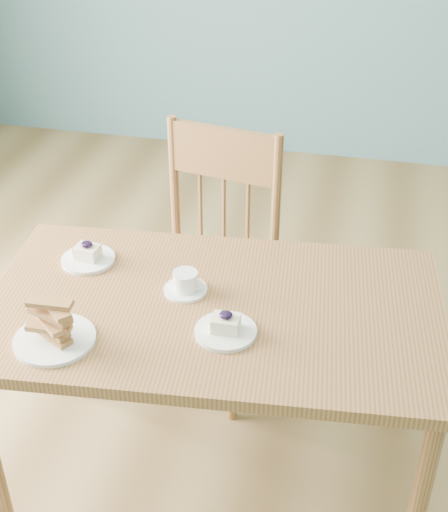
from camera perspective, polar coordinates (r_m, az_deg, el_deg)
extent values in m
cube|color=#997947|center=(2.47, 8.28, -17.22)|extent=(5.00, 5.00, 0.01)
cube|color=#A56C3E|center=(2.00, -0.86, -4.34)|extent=(1.34, 0.84, 0.04)
cylinder|color=#A56C3E|center=(2.03, 15.31, -18.60)|extent=(0.05, 0.05, 0.65)
cylinder|color=#A56C3E|center=(2.58, -12.79, -5.11)|extent=(0.05, 0.05, 0.65)
cylinder|color=#A56C3E|center=(2.46, 13.97, -7.30)|extent=(0.05, 0.05, 0.65)
cube|color=#A56C3E|center=(2.52, -1.67, -1.78)|extent=(0.50, 0.48, 0.04)
cylinder|color=#A56C3E|center=(2.60, -6.96, -7.08)|extent=(0.04, 0.04, 0.42)
cylinder|color=#A56C3E|center=(2.48, 0.67, -9.31)|extent=(0.04, 0.04, 0.42)
cylinder|color=#A56C3E|center=(2.85, -3.54, -2.94)|extent=(0.04, 0.04, 0.42)
cylinder|color=#A56C3E|center=(2.73, 3.51, -4.74)|extent=(0.04, 0.04, 0.42)
cylinder|color=#A56C3E|center=(2.60, -4.01, 6.12)|extent=(0.03, 0.03, 0.49)
cylinder|color=#A56C3E|center=(2.46, 4.20, 4.51)|extent=(0.03, 0.03, 0.49)
cube|color=#A56C3E|center=(2.46, -0.01, 8.22)|extent=(0.37, 0.09, 0.19)
cylinder|color=#A56C3E|center=(2.61, -1.89, 3.81)|extent=(0.01, 0.01, 0.29)
cylinder|color=#A56C3E|center=(2.57, -0.01, 3.41)|extent=(0.01, 0.01, 0.29)
cylinder|color=#A56C3E|center=(2.54, 1.92, 3.01)|extent=(0.01, 0.01, 0.29)
cylinder|color=white|center=(1.88, 0.14, -6.06)|extent=(0.16, 0.16, 0.01)
cube|color=#FFEAC3|center=(1.87, 0.14, -5.42)|extent=(0.07, 0.06, 0.04)
ellipsoid|color=black|center=(1.85, 0.14, -4.73)|extent=(0.04, 0.04, 0.02)
sphere|color=black|center=(1.85, 0.48, -4.71)|extent=(0.01, 0.01, 0.01)
sphere|color=black|center=(1.86, -0.06, -4.58)|extent=(0.01, 0.01, 0.01)
sphere|color=black|center=(1.84, 0.17, -4.93)|extent=(0.01, 0.01, 0.01)
cylinder|color=white|center=(2.20, -10.80, -0.27)|extent=(0.16, 0.16, 0.01)
cube|color=#FFEAC3|center=(2.19, -10.87, 0.31)|extent=(0.08, 0.06, 0.04)
ellipsoid|color=black|center=(2.18, -10.94, 0.93)|extent=(0.03, 0.03, 0.02)
sphere|color=black|center=(2.18, -10.66, 0.94)|extent=(0.01, 0.01, 0.01)
sphere|color=black|center=(2.18, -11.07, 1.04)|extent=(0.01, 0.01, 0.01)
sphere|color=black|center=(2.17, -10.96, 0.79)|extent=(0.01, 0.01, 0.01)
cylinder|color=white|center=(2.04, -3.09, -2.69)|extent=(0.13, 0.13, 0.01)
cylinder|color=white|center=(2.02, -3.11, -1.97)|extent=(0.09, 0.09, 0.05)
cylinder|color=brown|center=(2.01, -3.13, -1.46)|extent=(0.06, 0.06, 0.00)
torus|color=white|center=(2.01, -2.21, -2.22)|extent=(0.04, 0.02, 0.04)
cylinder|color=white|center=(1.91, -13.38, -6.51)|extent=(0.21, 0.21, 0.01)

